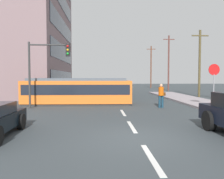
% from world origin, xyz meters
% --- Properties ---
extents(ground_plane, '(120.00, 120.00, 0.00)m').
position_xyz_m(ground_plane, '(0.00, 10.00, 0.00)').
color(ground_plane, '#394044').
extents(lane_stripe_0, '(0.16, 2.40, 0.01)m').
position_xyz_m(lane_stripe_0, '(0.00, -2.00, 0.01)').
color(lane_stripe_0, silver).
rests_on(lane_stripe_0, ground).
extents(lane_stripe_1, '(0.16, 2.40, 0.01)m').
position_xyz_m(lane_stripe_1, '(0.00, 2.00, 0.01)').
color(lane_stripe_1, silver).
rests_on(lane_stripe_1, ground).
extents(lane_stripe_2, '(0.16, 2.40, 0.01)m').
position_xyz_m(lane_stripe_2, '(0.00, 6.00, 0.01)').
color(lane_stripe_2, silver).
rests_on(lane_stripe_2, ground).
extents(lane_stripe_3, '(0.16, 2.40, 0.01)m').
position_xyz_m(lane_stripe_3, '(0.00, 16.61, 0.01)').
color(lane_stripe_3, silver).
rests_on(lane_stripe_3, ground).
extents(lane_stripe_4, '(0.16, 2.40, 0.01)m').
position_xyz_m(lane_stripe_4, '(0.00, 22.61, 0.01)').
color(lane_stripe_4, silver).
rests_on(lane_stripe_4, ground).
extents(corner_building, '(15.04, 17.84, 16.00)m').
position_xyz_m(corner_building, '(-13.55, 22.16, 8.00)').
color(corner_building, gray).
rests_on(corner_building, ground).
extents(streetcar_tram, '(8.30, 2.60, 2.05)m').
position_xyz_m(streetcar_tram, '(-3.14, 10.61, 1.06)').
color(streetcar_tram, orange).
rests_on(streetcar_tram, ground).
extents(city_bus, '(2.71, 5.25, 1.88)m').
position_xyz_m(city_bus, '(-0.57, 15.75, 1.07)').
color(city_bus, '#B3ABC4').
rests_on(city_bus, ground).
extents(pedestrian_crossing, '(0.51, 0.36, 1.67)m').
position_xyz_m(pedestrian_crossing, '(2.89, 8.31, 0.94)').
color(pedestrian_crossing, '#18394E').
rests_on(pedestrian_crossing, ground).
extents(parked_sedan_mid, '(2.06, 4.29, 1.19)m').
position_xyz_m(parked_sedan_mid, '(-5.03, 14.57, 0.62)').
color(parked_sedan_mid, silver).
rests_on(parked_sedan_mid, ground).
extents(parked_sedan_far, '(1.96, 4.50, 1.19)m').
position_xyz_m(parked_sedan_far, '(-5.77, 21.47, 0.62)').
color(parked_sedan_far, beige).
rests_on(parked_sedan_far, ground).
extents(parked_sedan_furthest, '(2.00, 4.52, 1.19)m').
position_xyz_m(parked_sedan_furthest, '(-5.46, 27.96, 0.62)').
color(parked_sedan_furthest, black).
rests_on(parked_sedan_furthest, ground).
extents(stop_sign, '(0.76, 0.07, 2.88)m').
position_xyz_m(stop_sign, '(6.29, 7.60, 2.19)').
color(stop_sign, gray).
rests_on(stop_sign, sidewalk_curb_right).
extents(traffic_light_mast, '(2.82, 0.33, 4.52)m').
position_xyz_m(traffic_light_mast, '(-5.00, 8.34, 3.20)').
color(traffic_light_mast, '#333333').
rests_on(traffic_light_mast, ground).
extents(utility_pole_mid, '(1.80, 0.24, 7.19)m').
position_xyz_m(utility_pole_mid, '(9.34, 17.19, 3.77)').
color(utility_pole_mid, brown).
rests_on(utility_pole_mid, ground).
extents(utility_pole_far, '(1.80, 0.24, 8.77)m').
position_xyz_m(utility_pole_far, '(9.54, 29.62, 4.57)').
color(utility_pole_far, brown).
rests_on(utility_pole_far, ground).
extents(utility_pole_distant, '(1.80, 0.24, 8.38)m').
position_xyz_m(utility_pole_distant, '(8.79, 39.47, 4.37)').
color(utility_pole_distant, brown).
rests_on(utility_pole_distant, ground).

